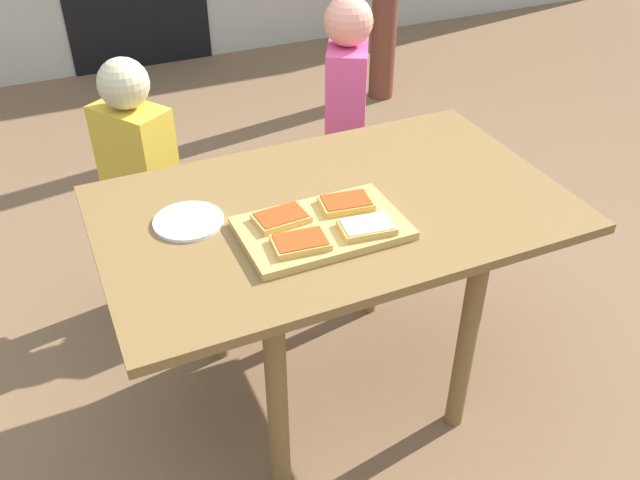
{
  "coord_description": "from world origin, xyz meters",
  "views": [
    {
      "loc": [
        -0.65,
        -1.38,
        1.68
      ],
      "look_at": [
        -0.04,
        0.0,
        0.6
      ],
      "focal_mm": 37.93,
      "sensor_mm": 36.0,
      "label": 1
    }
  ],
  "objects_px": {
    "cutting_board": "(322,228)",
    "pizza_slice_near_left": "(301,243)",
    "pizza_slice_far_right": "(346,203)",
    "child_right": "(346,116)",
    "child_left": "(141,180)",
    "dining_table": "(333,234)",
    "pizza_slice_far_left": "(281,218)",
    "plate_white_left": "(189,221)",
    "pizza_slice_near_right": "(367,227)"
  },
  "relations": [
    {
      "from": "pizza_slice_far_left",
      "to": "child_left",
      "type": "xyz_separation_m",
      "value": [
        -0.24,
        0.67,
        -0.2
      ]
    },
    {
      "from": "pizza_slice_near_left",
      "to": "cutting_board",
      "type": "bearing_deg",
      "value": 35.88
    },
    {
      "from": "cutting_board",
      "to": "child_right",
      "type": "height_order",
      "value": "child_right"
    },
    {
      "from": "pizza_slice_near_left",
      "to": "pizza_slice_far_left",
      "type": "relative_size",
      "value": 1.01
    },
    {
      "from": "cutting_board",
      "to": "pizza_slice_far_left",
      "type": "distance_m",
      "value": 0.11
    },
    {
      "from": "cutting_board",
      "to": "pizza_slice_far_right",
      "type": "relative_size",
      "value": 2.85
    },
    {
      "from": "pizza_slice_near_right",
      "to": "child_right",
      "type": "relative_size",
      "value": 0.14
    },
    {
      "from": "pizza_slice_far_left",
      "to": "plate_white_left",
      "type": "xyz_separation_m",
      "value": [
        -0.21,
        0.12,
        -0.03
      ]
    },
    {
      "from": "dining_table",
      "to": "pizza_slice_near_right",
      "type": "distance_m",
      "value": 0.21
    },
    {
      "from": "cutting_board",
      "to": "pizza_slice_far_right",
      "type": "xyz_separation_m",
      "value": [
        0.09,
        0.05,
        0.02
      ]
    },
    {
      "from": "cutting_board",
      "to": "child_right",
      "type": "xyz_separation_m",
      "value": [
        0.45,
        0.78,
        -0.12
      ]
    },
    {
      "from": "child_left",
      "to": "child_right",
      "type": "bearing_deg",
      "value": 3.39
    },
    {
      "from": "pizza_slice_far_left",
      "to": "child_left",
      "type": "height_order",
      "value": "child_left"
    },
    {
      "from": "pizza_slice_near_left",
      "to": "child_right",
      "type": "bearing_deg",
      "value": 57.69
    },
    {
      "from": "dining_table",
      "to": "pizza_slice_near_right",
      "type": "bearing_deg",
      "value": -86.35
    },
    {
      "from": "pizza_slice_near_right",
      "to": "pizza_slice_far_left",
      "type": "xyz_separation_m",
      "value": [
        -0.18,
        0.12,
        0.0
      ]
    },
    {
      "from": "child_left",
      "to": "cutting_board",
      "type": "bearing_deg",
      "value": -65.71
    },
    {
      "from": "plate_white_left",
      "to": "child_right",
      "type": "height_order",
      "value": "child_right"
    },
    {
      "from": "pizza_slice_far_left",
      "to": "child_right",
      "type": "distance_m",
      "value": 0.91
    },
    {
      "from": "pizza_slice_far_left",
      "to": "plate_white_left",
      "type": "relative_size",
      "value": 0.77
    },
    {
      "from": "dining_table",
      "to": "pizza_slice_near_left",
      "type": "xyz_separation_m",
      "value": [
        -0.16,
        -0.16,
        0.13
      ]
    },
    {
      "from": "cutting_board",
      "to": "plate_white_left",
      "type": "relative_size",
      "value": 2.28
    },
    {
      "from": "cutting_board",
      "to": "plate_white_left",
      "type": "height_order",
      "value": "cutting_board"
    },
    {
      "from": "cutting_board",
      "to": "pizza_slice_near_left",
      "type": "distance_m",
      "value": 0.11
    },
    {
      "from": "child_right",
      "to": "pizza_slice_near_left",
      "type": "bearing_deg",
      "value": -122.31
    },
    {
      "from": "child_left",
      "to": "pizza_slice_near_right",
      "type": "bearing_deg",
      "value": -62.17
    },
    {
      "from": "pizza_slice_far_left",
      "to": "child_left",
      "type": "distance_m",
      "value": 0.74
    },
    {
      "from": "pizza_slice_near_right",
      "to": "pizza_slice_far_left",
      "type": "distance_m",
      "value": 0.22
    },
    {
      "from": "dining_table",
      "to": "pizza_slice_far_right",
      "type": "distance_m",
      "value": 0.14
    },
    {
      "from": "cutting_board",
      "to": "pizza_slice_far_left",
      "type": "bearing_deg",
      "value": 147.0
    },
    {
      "from": "pizza_slice_far_right",
      "to": "child_right",
      "type": "distance_m",
      "value": 0.82
    },
    {
      "from": "pizza_slice_far_left",
      "to": "plate_white_left",
      "type": "height_order",
      "value": "pizza_slice_far_left"
    },
    {
      "from": "pizza_slice_near_right",
      "to": "cutting_board",
      "type": "bearing_deg",
      "value": 143.97
    },
    {
      "from": "pizza_slice_far_right",
      "to": "child_right",
      "type": "relative_size",
      "value": 0.14
    },
    {
      "from": "pizza_slice_far_left",
      "to": "dining_table",
      "type": "bearing_deg",
      "value": 15.55
    },
    {
      "from": "pizza_slice_near_left",
      "to": "child_left",
      "type": "bearing_deg",
      "value": 107.26
    },
    {
      "from": "plate_white_left",
      "to": "pizza_slice_near_right",
      "type": "bearing_deg",
      "value": -32.04
    },
    {
      "from": "cutting_board",
      "to": "pizza_slice_near_left",
      "type": "relative_size",
      "value": 2.91
    },
    {
      "from": "pizza_slice_far_right",
      "to": "dining_table",
      "type": "bearing_deg",
      "value": 103.48
    },
    {
      "from": "pizza_slice_near_right",
      "to": "plate_white_left",
      "type": "xyz_separation_m",
      "value": [
        -0.39,
        0.24,
        -0.03
      ]
    },
    {
      "from": "pizza_slice_far_right",
      "to": "plate_white_left",
      "type": "height_order",
      "value": "pizza_slice_far_right"
    },
    {
      "from": "plate_white_left",
      "to": "cutting_board",
      "type": "bearing_deg",
      "value": -30.75
    },
    {
      "from": "dining_table",
      "to": "pizza_slice_far_left",
      "type": "bearing_deg",
      "value": -164.45
    },
    {
      "from": "child_left",
      "to": "pizza_slice_near_left",
      "type": "bearing_deg",
      "value": -72.74
    },
    {
      "from": "plate_white_left",
      "to": "dining_table",
      "type": "bearing_deg",
      "value": -10.98
    },
    {
      "from": "dining_table",
      "to": "pizza_slice_near_left",
      "type": "bearing_deg",
      "value": -134.94
    },
    {
      "from": "pizza_slice_far_right",
      "to": "cutting_board",
      "type": "bearing_deg",
      "value": -150.13
    },
    {
      "from": "pizza_slice_far_left",
      "to": "child_right",
      "type": "height_order",
      "value": "child_right"
    },
    {
      "from": "cutting_board",
      "to": "pizza_slice_far_left",
      "type": "relative_size",
      "value": 2.94
    },
    {
      "from": "pizza_slice_far_right",
      "to": "plate_white_left",
      "type": "xyz_separation_m",
      "value": [
        -0.39,
        0.12,
        -0.03
      ]
    }
  ]
}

